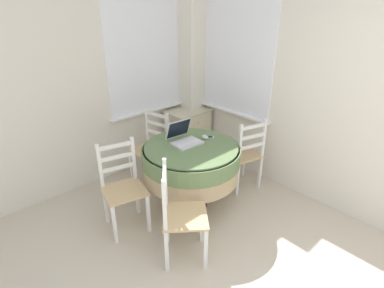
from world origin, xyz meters
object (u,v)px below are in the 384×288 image
object	(u,v)px
laptop	(184,138)
dining_chair_near_right_window	(244,155)
round_dining_table	(191,160)
computer_mouse	(205,137)
cell_phone	(209,137)
corner_cabinet	(188,133)
dining_chair_near_back_window	(152,149)
dining_chair_camera_near	(180,216)
dining_chair_left_flank	(123,188)

from	to	relation	value
laptop	dining_chair_near_right_window	xyz separation A→B (m)	(0.72, -0.27, -0.35)
round_dining_table	computer_mouse	bearing A→B (deg)	8.30
round_dining_table	laptop	xyz separation A→B (m)	(0.01, 0.13, 0.21)
laptop	cell_phone	bearing A→B (deg)	-17.95
dining_chair_near_right_window	corner_cabinet	size ratio (longest dim) A/B	1.27
laptop	dining_chair_near_back_window	size ratio (longest dim) A/B	0.35
dining_chair_camera_near	computer_mouse	bearing A→B (deg)	32.80
cell_phone	dining_chair_camera_near	distance (m)	1.06
cell_phone	dining_chair_near_right_window	size ratio (longest dim) A/B	0.14
computer_mouse	dining_chair_camera_near	world-z (taller)	dining_chair_camera_near
round_dining_table	laptop	size ratio (longest dim) A/B	3.22
round_dining_table	dining_chair_near_back_window	world-z (taller)	dining_chair_near_back_window
dining_chair_near_back_window	dining_chair_near_right_window	bearing A→B (deg)	-51.55
round_dining_table	computer_mouse	world-z (taller)	computer_mouse
round_dining_table	cell_phone	xyz separation A→B (m)	(0.30, 0.04, 0.17)
round_dining_table	dining_chair_left_flank	world-z (taller)	dining_chair_left_flank
round_dining_table	cell_phone	distance (m)	0.35
corner_cabinet	laptop	bearing A→B (deg)	-133.71
round_dining_table	laptop	bearing A→B (deg)	84.23
dining_chair_camera_near	corner_cabinet	distance (m)	2.01
round_dining_table	dining_chair_left_flank	xyz separation A→B (m)	(-0.72, 0.21, -0.14)
round_dining_table	dining_chair_left_flank	bearing A→B (deg)	163.49
cell_phone	dining_chair_near_back_window	bearing A→B (deg)	111.56
cell_phone	dining_chair_camera_near	bearing A→B (deg)	-149.03
computer_mouse	dining_chair_left_flank	distance (m)	1.03
computer_mouse	dining_chair_near_right_window	xyz separation A→B (m)	(0.49, -0.18, -0.33)
round_dining_table	cell_phone	world-z (taller)	cell_phone
cell_phone	laptop	bearing A→B (deg)	162.05
computer_mouse	corner_cabinet	xyz separation A→B (m)	(0.58, 0.93, -0.41)
round_dining_table	dining_chair_camera_near	xyz separation A→B (m)	(-0.57, -0.49, -0.14)
round_dining_table	dining_chair_near_right_window	world-z (taller)	dining_chair_near_right_window
round_dining_table	laptop	world-z (taller)	laptop
dining_chair_camera_near	dining_chair_left_flank	bearing A→B (deg)	101.50
dining_chair_left_flank	corner_cabinet	distance (m)	1.71
dining_chair_near_right_window	dining_chair_left_flank	bearing A→B (deg)	166.07
laptop	computer_mouse	bearing A→B (deg)	-22.48
cell_phone	dining_chair_near_back_window	world-z (taller)	dining_chair_near_back_window
dining_chair_near_right_window	corner_cabinet	world-z (taller)	dining_chair_near_right_window
dining_chair_left_flank	laptop	bearing A→B (deg)	-6.64
dining_chair_camera_near	cell_phone	bearing A→B (deg)	30.97
dining_chair_camera_near	corner_cabinet	xyz separation A→B (m)	(1.39, 1.45, -0.08)
dining_chair_near_back_window	dining_chair_left_flank	size ratio (longest dim) A/B	1.00
laptop	computer_mouse	xyz separation A→B (m)	(0.22, -0.09, -0.03)
computer_mouse	dining_chair_camera_near	bearing A→B (deg)	-147.20
dining_chair_left_flank	round_dining_table	bearing A→B (deg)	-16.51
laptop	dining_chair_left_flank	world-z (taller)	laptop
laptop	dining_chair_near_back_window	world-z (taller)	laptop
dining_chair_near_back_window	dining_chair_camera_near	distance (m)	1.38
round_dining_table	dining_chair_left_flank	size ratio (longest dim) A/B	1.14
round_dining_table	dining_chair_near_right_window	size ratio (longest dim) A/B	1.14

